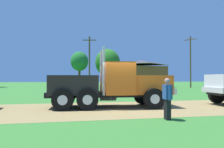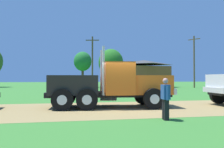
% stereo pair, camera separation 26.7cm
% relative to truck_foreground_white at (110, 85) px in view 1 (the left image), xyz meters
% --- Properties ---
extents(ground_plane, '(200.00, 200.00, 0.00)m').
position_rel_truck_foreground_white_xyz_m(ground_plane, '(0.53, -0.63, -1.25)').
color(ground_plane, '#38782D').
extents(dirt_track, '(120.00, 6.60, 0.01)m').
position_rel_truck_foreground_white_xyz_m(dirt_track, '(0.53, -0.63, -1.24)').
color(dirt_track, '#967D4B').
rests_on(dirt_track, ground_plane).
extents(truck_foreground_white, '(7.24, 3.10, 3.38)m').
position_rel_truck_foreground_white_xyz_m(truck_foreground_white, '(0.00, 0.00, 0.00)').
color(truck_foreground_white, black).
rests_on(truck_foreground_white, ground_plane).
extents(visitor_walking_mid, '(0.31, 0.67, 1.66)m').
position_rel_truck_foreground_white_xyz_m(visitor_walking_mid, '(1.48, -4.33, -0.34)').
color(visitor_walking_mid, '#264C8C').
rests_on(visitor_walking_mid, ground_plane).
extents(shed_building, '(8.55, 6.94, 5.19)m').
position_rel_truck_foreground_white_xyz_m(shed_building, '(11.85, 28.63, 1.25)').
color(shed_building, brown).
rests_on(shed_building, ground_plane).
extents(utility_pole_near, '(2.18, 0.60, 8.59)m').
position_rel_truck_foreground_white_xyz_m(utility_pole_near, '(1.46, 24.35, 3.31)').
color(utility_pole_near, brown).
rests_on(utility_pole_near, ground_plane).
extents(utility_pole_far, '(1.36, 1.89, 9.27)m').
position_rel_truck_foreground_white_xyz_m(utility_pole_far, '(19.60, 23.96, 3.65)').
color(utility_pole_far, brown).
rests_on(utility_pole_far, ground_plane).
extents(tree_mid, '(3.32, 3.32, 6.72)m').
position_rel_truck_foreground_white_xyz_m(tree_mid, '(0.20, 29.95, 3.59)').
color(tree_mid, '#513823').
rests_on(tree_mid, ground_plane).
extents(tree_right, '(4.90, 4.90, 7.53)m').
position_rel_truck_foreground_white_xyz_m(tree_right, '(5.83, 31.21, 3.58)').
color(tree_right, '#513823').
rests_on(tree_right, ground_plane).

